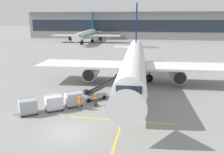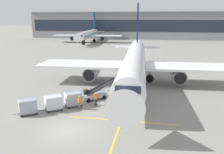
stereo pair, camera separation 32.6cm
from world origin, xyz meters
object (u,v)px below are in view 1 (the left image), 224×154
(safety_cone_engine_keepout, at_px, (97,88))
(distant_airplane, at_px, (86,35))
(parked_airplane, at_px, (134,63))
(baggage_cart_third, at_px, (28,106))
(belt_loader, at_px, (95,93))
(ground_crew_by_carts, at_px, (96,98))
(ground_crew_wingwalker, at_px, (78,95))
(ground_crew_marshaller, at_px, (73,98))
(baggage_cart_lead, at_px, (73,98))
(baggage_cart_second, at_px, (54,102))
(ground_crew_by_loader, at_px, (80,102))

(safety_cone_engine_keepout, height_order, distant_airplane, distant_airplane)
(parked_airplane, height_order, baggage_cart_third, parked_airplane)
(safety_cone_engine_keepout, bearing_deg, belt_loader, -80.47)
(ground_crew_by_carts, bearing_deg, ground_crew_wingwalker, 160.87)
(parked_airplane, relative_size, ground_crew_wingwalker, 24.12)
(baggage_cart_third, height_order, ground_crew_wingwalker, baggage_cart_third)
(parked_airplane, relative_size, distant_airplane, 1.05)
(ground_crew_marshaller, bearing_deg, baggage_cart_lead, -52.58)
(belt_loader, xyz_separation_m, ground_crew_by_carts, (0.66, -2.47, 0.19))
(ground_crew_by_carts, bearing_deg, baggage_cart_third, -150.88)
(baggage_cart_third, distance_m, ground_crew_wingwalker, 6.56)
(baggage_cart_second, bearing_deg, ground_crew_marshaller, 47.02)
(ground_crew_by_loader, xyz_separation_m, ground_crew_wingwalker, (-1.05, 2.52, 0.00))
(baggage_cart_third, relative_size, ground_crew_by_loader, 1.53)
(belt_loader, height_order, ground_crew_wingwalker, belt_loader)
(belt_loader, xyz_separation_m, ground_crew_by_loader, (-0.92, -4.07, 0.19))
(ground_crew_marshaller, bearing_deg, baggage_cart_second, -132.98)
(distant_airplane, bearing_deg, ground_crew_by_loader, -74.49)
(baggage_cart_lead, height_order, safety_cone_engine_keepout, baggage_cart_lead)
(ground_crew_wingwalker, bearing_deg, ground_crew_by_loader, -67.48)
(baggage_cart_lead, bearing_deg, ground_crew_by_loader, -41.00)
(baggage_cart_lead, relative_size, baggage_cart_second, 1.00)
(ground_crew_by_loader, bearing_deg, ground_crew_marshaller, 137.52)
(parked_airplane, relative_size, ground_crew_by_carts, 24.12)
(ground_crew_wingwalker, xyz_separation_m, distant_airplane, (-20.39, 74.71, 2.57))
(baggage_cart_lead, xyz_separation_m, baggage_cart_second, (-1.88, -1.68, 0.00))
(baggage_cart_third, relative_size, ground_crew_by_carts, 1.53)
(ground_crew_by_carts, xyz_separation_m, safety_cone_engine_keepout, (-1.29, 6.19, -0.65))
(ground_crew_by_loader, xyz_separation_m, ground_crew_marshaller, (-1.32, 1.20, 0.00))
(belt_loader, height_order, safety_cone_engine_keepout, belt_loader)
(belt_loader, relative_size, baggage_cart_third, 1.81)
(baggage_cart_third, relative_size, ground_crew_marshaller, 1.53)
(belt_loader, xyz_separation_m, distant_airplane, (-22.36, 73.15, 2.77))
(baggage_cart_lead, xyz_separation_m, baggage_cart_third, (-4.29, -3.34, 0.00))
(parked_airplane, relative_size, baggage_cart_third, 15.75)
(baggage_cart_second, bearing_deg, ground_crew_wingwalker, 57.73)
(baggage_cart_second, bearing_deg, distant_airplane, 103.28)
(ground_crew_marshaller, height_order, distant_airplane, distant_airplane)
(parked_airplane, distance_m, belt_loader, 10.39)
(belt_loader, bearing_deg, ground_crew_marshaller, -127.98)
(ground_crew_by_loader, bearing_deg, belt_loader, 77.22)
(ground_crew_by_loader, bearing_deg, baggage_cart_lead, 139.00)
(baggage_cart_second, height_order, baggage_cart_third, same)
(ground_crew_marshaller, height_order, safety_cone_engine_keepout, ground_crew_marshaller)
(ground_crew_wingwalker, bearing_deg, baggage_cart_lead, -95.00)
(baggage_cart_second, distance_m, ground_crew_by_loader, 3.13)
(parked_airplane, height_order, distant_airplane, parked_airplane)
(parked_airplane, xyz_separation_m, baggage_cart_lead, (-6.58, -12.02, -2.51))
(parked_airplane, xyz_separation_m, safety_cone_engine_keepout, (-5.11, -5.25, -3.16))
(baggage_cart_lead, xyz_separation_m, ground_crew_marshaller, (-0.14, 0.18, -0.00))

